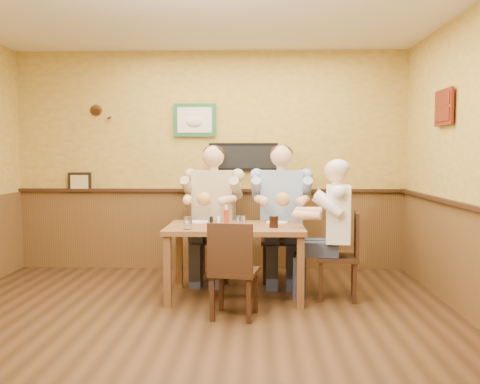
# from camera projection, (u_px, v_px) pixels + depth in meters

# --- Properties ---
(room) EXTENTS (5.02, 5.03, 2.81)m
(room) POSITION_uv_depth(u_px,v_px,m) (203.00, 130.00, 4.54)
(room) COLOR #311D0E
(room) RESTS_ON ground
(dining_table) EXTENTS (1.40, 0.90, 0.75)m
(dining_table) POSITION_uv_depth(u_px,v_px,m) (235.00, 234.00, 5.50)
(dining_table) COLOR brown
(dining_table) RESTS_ON ground
(chair_back_left) EXTENTS (0.52, 0.52, 1.00)m
(chair_back_left) POSITION_uv_depth(u_px,v_px,m) (214.00, 238.00, 6.30)
(chair_back_left) COLOR #361F11
(chair_back_left) RESTS_ON ground
(chair_back_right) EXTENTS (0.47, 0.47, 1.00)m
(chair_back_right) POSITION_uv_depth(u_px,v_px,m) (281.00, 239.00, 6.23)
(chair_back_right) COLOR #361F11
(chair_back_right) RESTS_ON ground
(chair_right_end) EXTENTS (0.46, 0.46, 0.90)m
(chair_right_end) POSITION_uv_depth(u_px,v_px,m) (337.00, 255.00, 5.47)
(chair_right_end) COLOR #361F11
(chair_right_end) RESTS_ON ground
(chair_near_side) EXTENTS (0.47, 0.47, 0.88)m
(chair_near_side) POSITION_uv_depth(u_px,v_px,m) (234.00, 269.00, 4.84)
(chair_near_side) COLOR #361F11
(chair_near_side) RESTS_ON ground
(diner_tan_shirt) EXTENTS (0.75, 0.75, 1.43)m
(diner_tan_shirt) POSITION_uv_depth(u_px,v_px,m) (214.00, 220.00, 6.29)
(diner_tan_shirt) COLOR beige
(diner_tan_shirt) RESTS_ON ground
(diner_blue_polo) EXTENTS (0.67, 0.67, 1.43)m
(diner_blue_polo) POSITION_uv_depth(u_px,v_px,m) (281.00, 220.00, 6.21)
(diner_blue_polo) COLOR #829BC3
(diner_blue_polo) RESTS_ON ground
(diner_white_elder) EXTENTS (0.66, 0.66, 1.28)m
(diner_white_elder) POSITION_uv_depth(u_px,v_px,m) (338.00, 237.00, 5.45)
(diner_white_elder) COLOR white
(diner_white_elder) RESTS_ON ground
(water_glass_left) EXTENTS (0.09, 0.09, 0.12)m
(water_glass_left) POSITION_uv_depth(u_px,v_px,m) (188.00, 223.00, 5.20)
(water_glass_left) COLOR white
(water_glass_left) RESTS_ON dining_table
(water_glass_mid) EXTENTS (0.11, 0.11, 0.13)m
(water_glass_mid) POSITION_uv_depth(u_px,v_px,m) (241.00, 222.00, 5.23)
(water_glass_mid) COLOR silver
(water_glass_mid) RESTS_ON dining_table
(cola_tumbler) EXTENTS (0.09, 0.09, 0.12)m
(cola_tumbler) POSITION_uv_depth(u_px,v_px,m) (274.00, 222.00, 5.34)
(cola_tumbler) COLOR black
(cola_tumbler) RESTS_ON dining_table
(hot_sauce_bottle) EXTENTS (0.05, 0.05, 0.20)m
(hot_sauce_bottle) POSITION_uv_depth(u_px,v_px,m) (226.00, 217.00, 5.37)
(hot_sauce_bottle) COLOR #B33013
(hot_sauce_bottle) RESTS_ON dining_table
(salt_shaker) EXTENTS (0.04, 0.04, 0.08)m
(salt_shaker) POSITION_uv_depth(u_px,v_px,m) (219.00, 221.00, 5.58)
(salt_shaker) COLOR white
(salt_shaker) RESTS_ON dining_table
(pepper_shaker) EXTENTS (0.04, 0.04, 0.09)m
(pepper_shaker) POSITION_uv_depth(u_px,v_px,m) (211.00, 221.00, 5.56)
(pepper_shaker) COLOR black
(pepper_shaker) RESTS_ON dining_table
(plate_far_left) EXTENTS (0.24, 0.24, 0.01)m
(plate_far_left) POSITION_uv_depth(u_px,v_px,m) (198.00, 222.00, 5.74)
(plate_far_left) COLOR silver
(plate_far_left) RESTS_ON dining_table
(plate_far_right) EXTENTS (0.29, 0.29, 0.02)m
(plate_far_right) POSITION_uv_depth(u_px,v_px,m) (277.00, 222.00, 5.69)
(plate_far_right) COLOR silver
(plate_far_right) RESTS_ON dining_table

